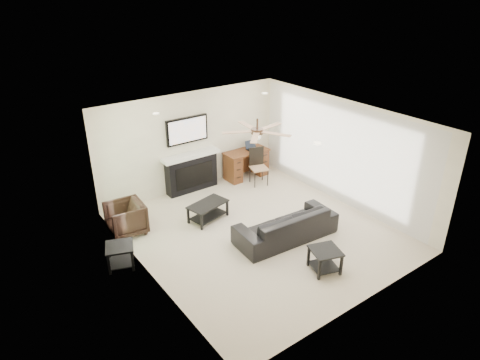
{
  "coord_description": "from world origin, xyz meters",
  "views": [
    {
      "loc": [
        -4.92,
        -6.08,
        4.96
      ],
      "look_at": [
        -0.07,
        0.57,
        1.04
      ],
      "focal_mm": 32.0,
      "sensor_mm": 36.0,
      "label": 1
    }
  ],
  "objects": [
    {
      "name": "desk_chair",
      "position": [
        1.48,
        1.86,
        0.48
      ],
      "size": [
        0.53,
        0.54,
        0.97
      ],
      "primitive_type": "cube",
      "rotation": [
        0.0,
        0.0,
        -0.28
      ],
      "color": "black",
      "rests_on": "ground"
    },
    {
      "name": "laptop",
      "position": [
        1.68,
        2.39,
        0.88
      ],
      "size": [
        0.33,
        0.24,
        0.23
      ],
      "primitive_type": "cube",
      "color": "black",
      "rests_on": "desk"
    },
    {
      "name": "coffee_table",
      "position": [
        -0.58,
        1.09,
        0.2
      ],
      "size": [
        0.99,
        0.69,
        0.4
      ],
      "primitive_type": "cube",
      "rotation": [
        0.0,
        0.0,
        0.23
      ],
      "color": "black",
      "rests_on": "ground"
    },
    {
      "name": "desk",
      "position": [
        1.48,
        2.41,
        0.38
      ],
      "size": [
        1.22,
        0.56,
        0.76
      ],
      "primitive_type": "cube",
      "color": "#402110",
      "rests_on": "ground"
    },
    {
      "name": "armchair",
      "position": [
        -2.28,
        1.64,
        0.35
      ],
      "size": [
        0.82,
        0.8,
        0.69
      ],
      "primitive_type": "imported",
      "rotation": [
        0.0,
        0.0,
        -1.65
      ],
      "color": "black",
      "rests_on": "ground"
    },
    {
      "name": "room_shell",
      "position": [
        0.19,
        0.08,
        1.68
      ],
      "size": [
        5.5,
        5.54,
        2.52
      ],
      "color": "beige",
      "rests_on": "ground"
    },
    {
      "name": "fireplace_unit",
      "position": [
        -0.11,
        2.58,
        0.95
      ],
      "size": [
        1.52,
        0.34,
        1.91
      ],
      "primitive_type": "cube",
      "color": "black",
      "rests_on": "ground"
    },
    {
      "name": "sofa",
      "position": [
        0.32,
        -0.51,
        0.32
      ],
      "size": [
        2.23,
        1.0,
        0.64
      ],
      "primitive_type": "imported",
      "rotation": [
        0.0,
        0.0,
        3.07
      ],
      "color": "black",
      "rests_on": "ground"
    },
    {
      "name": "end_table_left",
      "position": [
        -2.83,
        0.59,
        0.23
      ],
      "size": [
        0.65,
        0.65,
        0.45
      ],
      "primitive_type": "cube",
      "rotation": [
        0.0,
        0.0,
        -0.36
      ],
      "color": "black",
      "rests_on": "ground"
    },
    {
      "name": "end_table_near",
      "position": [
        0.17,
        -1.76,
        0.23
      ],
      "size": [
        0.66,
        0.66,
        0.45
      ],
      "primitive_type": "cube",
      "rotation": [
        0.0,
        0.0,
        -0.32
      ],
      "color": "black",
      "rests_on": "ground"
    }
  ]
}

